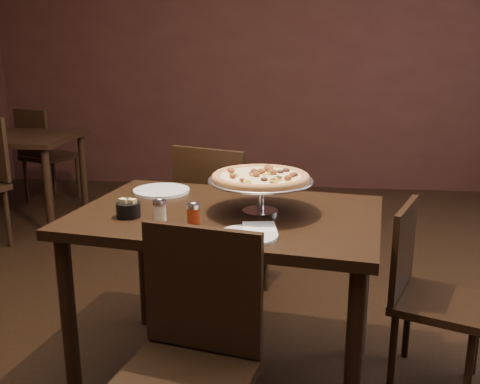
# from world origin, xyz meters

# --- Properties ---
(room) EXTENTS (6.04, 7.04, 2.84)m
(room) POSITION_xyz_m (0.06, 0.03, 1.40)
(room) COLOR black
(room) RESTS_ON ground
(dining_table) EXTENTS (1.39, 1.03, 0.80)m
(dining_table) POSITION_xyz_m (0.02, -0.11, 0.69)
(dining_table) COLOR black
(dining_table) RESTS_ON ground
(background_table) EXTENTS (1.24, 0.83, 0.77)m
(background_table) POSITION_xyz_m (-2.20, 1.94, 0.67)
(background_table) COLOR black
(background_table) RESTS_ON ground
(pizza_stand) EXTENTS (0.45, 0.45, 0.18)m
(pizza_stand) POSITION_xyz_m (0.16, -0.10, 0.95)
(pizza_stand) COLOR silver
(pizza_stand) RESTS_ON dining_table
(parmesan_shaker) EXTENTS (0.06, 0.06, 0.10)m
(parmesan_shaker) POSITION_xyz_m (-0.24, -0.26, 0.84)
(parmesan_shaker) COLOR beige
(parmesan_shaker) RESTS_ON dining_table
(pepper_flake_shaker) EXTENTS (0.05, 0.05, 0.09)m
(pepper_flake_shaker) POSITION_xyz_m (-0.09, -0.30, 0.84)
(pepper_flake_shaker) COLOR #9C1F0E
(pepper_flake_shaker) RESTS_ON dining_table
(packet_caddy) EXTENTS (0.10, 0.10, 0.08)m
(packet_caddy) POSITION_xyz_m (-0.38, -0.23, 0.83)
(packet_caddy) COLOR black
(packet_caddy) RESTS_ON dining_table
(napkin_stack) EXTENTS (0.14, 0.14, 0.01)m
(napkin_stack) POSITION_xyz_m (0.17, -0.33, 0.81)
(napkin_stack) COLOR white
(napkin_stack) RESTS_ON dining_table
(plate_left) EXTENTS (0.27, 0.27, 0.01)m
(plate_left) POSITION_xyz_m (-0.35, 0.18, 0.81)
(plate_left) COLOR white
(plate_left) RESTS_ON dining_table
(plate_near) EXTENTS (0.23, 0.23, 0.01)m
(plate_near) POSITION_xyz_m (0.13, -0.42, 0.81)
(plate_near) COLOR white
(plate_near) RESTS_ON dining_table
(serving_spatula) EXTENTS (0.16, 0.16, 0.02)m
(serving_spatula) POSITION_xyz_m (0.14, -0.23, 0.94)
(serving_spatula) COLOR silver
(serving_spatula) RESTS_ON pizza_stand
(chair_far) EXTENTS (0.57, 0.57, 0.95)m
(chair_far) POSITION_xyz_m (-0.13, 0.65, 0.52)
(chair_far) COLOR black
(chair_far) RESTS_ON ground
(chair_near) EXTENTS (0.50, 0.50, 0.91)m
(chair_near) POSITION_xyz_m (-0.02, -0.75, 0.50)
(chair_near) COLOR black
(chair_near) RESTS_ON ground
(chair_side) EXTENTS (0.50, 0.50, 0.82)m
(chair_side) POSITION_xyz_m (0.89, -0.03, 0.45)
(chair_side) COLOR black
(chair_side) RESTS_ON ground
(bg_chair_far) EXTENTS (0.57, 0.57, 0.92)m
(bg_chair_far) POSITION_xyz_m (-2.18, 2.63, 0.50)
(bg_chair_far) COLOR black
(bg_chair_far) RESTS_ON ground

